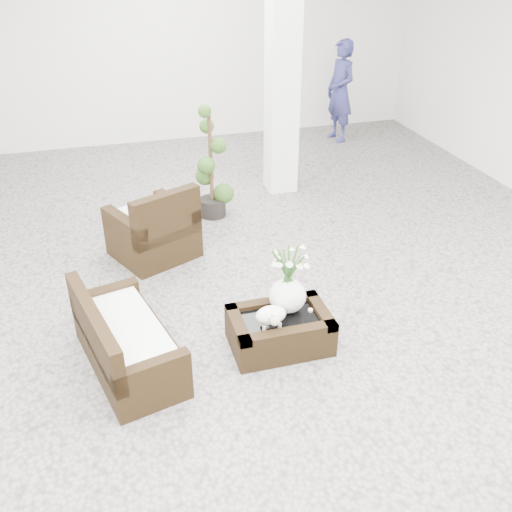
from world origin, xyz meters
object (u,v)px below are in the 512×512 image
object	(u,v)px
coffee_table	(280,332)
topiary	(211,163)
armchair	(152,221)
loveseat	(127,333)

from	to	relation	value
coffee_table	topiary	world-z (taller)	topiary
coffee_table	armchair	xyz separation A→B (m)	(-0.90, 2.02, 0.29)
coffee_table	armchair	size ratio (longest dim) A/B	1.00
armchair	topiary	size ratio (longest dim) A/B	0.61
coffee_table	topiary	bearing A→B (deg)	90.16
armchair	loveseat	world-z (taller)	armchair
armchair	loveseat	bearing A→B (deg)	51.83
topiary	armchair	bearing A→B (deg)	-135.72
coffee_table	armchair	bearing A→B (deg)	113.97
armchair	loveseat	distance (m)	1.98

